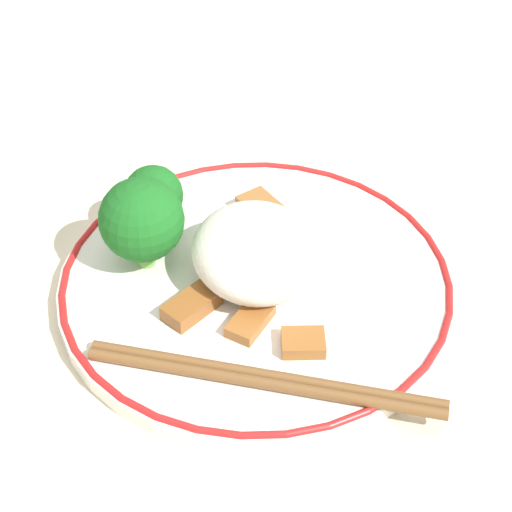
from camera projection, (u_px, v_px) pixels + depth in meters
ground_plane at (256, 292)px, 0.58m from camera, size 3.00×3.00×0.00m
plate at (256, 283)px, 0.58m from camera, size 0.26×0.26×0.02m
rice_mound at (258, 253)px, 0.56m from camera, size 0.09×0.08×0.05m
broccoli_back_left at (153, 196)px, 0.60m from camera, size 0.04×0.04×0.05m
broccoli_back_center at (142, 220)px, 0.56m from camera, size 0.06×0.06×0.07m
meat_near_front at (303, 343)px, 0.52m from camera, size 0.03×0.03×0.01m
meat_near_left at (261, 209)px, 0.62m from camera, size 0.04×0.03×0.01m
meat_near_right at (250, 321)px, 0.54m from camera, size 0.04×0.04×0.01m
meat_near_back at (192, 306)px, 0.55m from camera, size 0.04×0.04×0.01m
meat_on_rice_edge at (258, 244)px, 0.59m from camera, size 0.03×0.04×0.01m
chopsticks at (264, 379)px, 0.50m from camera, size 0.12×0.19×0.01m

